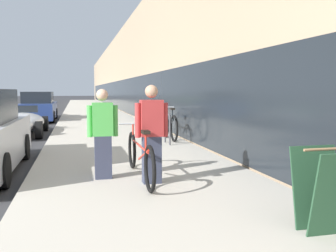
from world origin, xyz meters
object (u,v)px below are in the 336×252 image
person_rider (152,134)px  vintage_roadster_curbside (20,123)px  cruiser_bike_nearest (170,126)px  parked_sedan_far (38,108)px  tandem_bicycle (140,157)px  bike_rack_hoop (167,126)px  person_bystander (103,134)px  cruiser_bike_middle (152,122)px  sandwich_board_sign (326,190)px

person_rider → vintage_roadster_curbside: bearing=110.4°
person_rider → vintage_roadster_curbside: (-3.14, 8.42, -0.46)m
cruiser_bike_nearest → parked_sedan_far: (-4.68, 9.79, 0.17)m
tandem_bicycle → bike_rack_hoop: tandem_bicycle is taller
person_bystander → vintage_roadster_curbside: (-2.40, 7.92, -0.43)m
tandem_bicycle → person_bystander: size_ratio=1.64×
person_rider → cruiser_bike_middle: person_rider is taller
cruiser_bike_middle → bike_rack_hoop: bearing=-93.1°
cruiser_bike_middle → sandwich_board_sign: (-0.09, -9.81, 0.08)m
cruiser_bike_nearest → vintage_roadster_curbside: (-4.71, 3.30, -0.08)m
tandem_bicycle → cruiser_bike_nearest: cruiser_bike_nearest is taller
sandwich_board_sign → tandem_bicycle: bearing=118.4°
person_bystander → cruiser_bike_middle: 7.17m
bike_rack_hoop → person_rider: bearing=-106.9°
tandem_bicycle → person_rider: bearing=-65.4°
cruiser_bike_nearest → parked_sedan_far: 10.85m
tandem_bicycle → cruiser_bike_middle: bearing=77.1°
cruiser_bike_middle → parked_sedan_far: bearing=121.0°
vintage_roadster_curbside → cruiser_bike_nearest: bearing=-35.0°
sandwich_board_sign → parked_sedan_far: (-4.48, 17.40, 0.13)m
cruiser_bike_nearest → sandwich_board_sign: bearing=-91.5°
tandem_bicycle → person_bystander: bearing=162.4°
bike_rack_hoop → vintage_roadster_curbside: bearing=136.9°
person_rider → person_bystander: 0.89m
person_rider → cruiser_bike_middle: bearing=78.7°
parked_sedan_far → tandem_bicycle: bearing=-78.5°
person_bystander → cruiser_bike_nearest: 5.18m
bike_rack_hoop → vintage_roadster_curbside: (-4.44, 4.15, -0.18)m
person_rider → bike_rack_hoop: person_rider is taller
sandwich_board_sign → person_rider: bearing=118.9°
vintage_roadster_curbside → cruiser_bike_middle: bearing=-13.5°
person_bystander → cruiser_bike_middle: size_ratio=0.91×
person_bystander → sandwich_board_sign: bearing=-54.7°
tandem_bicycle → sandwich_board_sign: bearing=-61.6°
tandem_bicycle → bike_rack_hoop: size_ratio=2.94×
bike_rack_hoop → cruiser_bike_middle: (0.16, 3.05, -0.15)m
cruiser_bike_nearest → cruiser_bike_middle: bearing=92.9°
bike_rack_hoop → sandwich_board_sign: bearing=-89.4°
person_rider → cruiser_bike_middle: (1.46, 7.31, -0.43)m
bike_rack_hoop → cruiser_bike_nearest: bearing=72.1°
cruiser_bike_middle → sandwich_board_sign: size_ratio=1.85×
parked_sedan_far → bike_rack_hoop: bearing=-67.5°
bike_rack_hoop → sandwich_board_sign: (0.08, -6.76, -0.06)m
vintage_roadster_curbside → parked_sedan_far: size_ratio=0.97×
sandwich_board_sign → cruiser_bike_middle: bearing=89.5°
bike_rack_hoop → cruiser_bike_nearest: size_ratio=0.45×
cruiser_bike_nearest → person_rider: bearing=-107.1°
person_rider → tandem_bicycle: bearing=114.6°
person_bystander → bike_rack_hoop: (2.04, 3.77, -0.25)m
tandem_bicycle → bike_rack_hoop: (1.44, 3.96, 0.13)m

